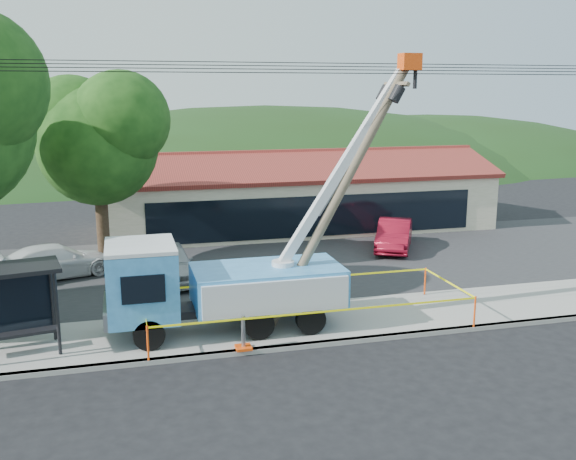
# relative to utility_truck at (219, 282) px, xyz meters

# --- Properties ---
(ground) EXTENTS (120.00, 120.00, 0.00)m
(ground) POSITION_rel_utility_truck_xyz_m (3.12, -3.99, -1.83)
(ground) COLOR black
(ground) RESTS_ON ground
(curb) EXTENTS (60.00, 0.25, 0.15)m
(curb) POSITION_rel_utility_truck_xyz_m (3.12, -1.89, -1.76)
(curb) COLOR #9A9790
(curb) RESTS_ON ground
(sidewalk) EXTENTS (60.00, 4.00, 0.15)m
(sidewalk) POSITION_rel_utility_truck_xyz_m (3.12, 0.01, -1.76)
(sidewalk) COLOR #9A9790
(sidewalk) RESTS_ON ground
(parking_lot) EXTENTS (60.00, 12.00, 0.10)m
(parking_lot) POSITION_rel_utility_truck_xyz_m (3.12, 8.01, -1.78)
(parking_lot) COLOR #28282B
(parking_lot) RESTS_ON ground
(strip_mall) EXTENTS (22.50, 8.53, 4.67)m
(strip_mall) POSITION_rel_utility_truck_xyz_m (7.12, 15.99, 0.05)
(strip_mall) COLOR #BCB695
(strip_mall) RESTS_ON ground
(tree_lot) EXTENTS (6.30, 5.60, 8.94)m
(tree_lot) POSITION_rel_utility_truck_xyz_m (-3.88, 9.01, 4.38)
(tree_lot) COLOR #332316
(tree_lot) RESTS_ON ground
(hill_west) EXTENTS (78.40, 56.00, 28.00)m
(hill_west) POSITION_rel_utility_truck_xyz_m (-11.88, 51.01, -1.83)
(hill_west) COLOR #1D3513
(hill_west) RESTS_ON ground
(hill_center) EXTENTS (89.60, 64.00, 32.00)m
(hill_center) POSITION_rel_utility_truck_xyz_m (13.12, 51.01, -1.83)
(hill_center) COLOR #1D3513
(hill_center) RESTS_ON ground
(hill_east) EXTENTS (72.80, 52.00, 26.00)m
(hill_east) POSITION_rel_utility_truck_xyz_m (33.12, 51.01, -1.83)
(hill_east) COLOR #1D3513
(hill_east) RESTS_ON ground
(utility_truck) EXTENTS (10.55, 4.21, 9.10)m
(utility_truck) POSITION_rel_utility_truck_xyz_m (0.00, 0.00, 0.00)
(utility_truck) COLOR black
(utility_truck) RESTS_ON ground
(leaning_pole) EXTENTS (5.05, 1.87, 8.99)m
(leaning_pole) POSITION_rel_utility_truck_xyz_m (4.34, -0.09, 3.20)
(leaning_pole) COLOR brown
(leaning_pole) RESTS_ON ground
(bus_shelter) EXTENTS (3.12, 2.25, 2.74)m
(bus_shelter) POSITION_rel_utility_truck_xyz_m (-6.41, -0.20, 0.34)
(bus_shelter) COLOR black
(bus_shelter) RESTS_ON ground
(caution_tape) EXTENTS (10.95, 3.76, 1.09)m
(caution_tape) POSITION_rel_utility_truck_xyz_m (2.97, -0.13, -0.88)
(caution_tape) COLOR #FE4A0D
(caution_tape) RESTS_ON ground
(car_silver) EXTENTS (2.07, 4.70, 1.57)m
(car_silver) POSITION_rel_utility_truck_xyz_m (-1.17, 6.41, -1.83)
(car_silver) COLOR #A4A7AB
(car_silver) RESTS_ON ground
(car_red) EXTENTS (3.57, 4.82, 1.52)m
(car_red) POSITION_rel_utility_truck_xyz_m (10.34, 9.03, -1.83)
(car_red) COLOR maroon
(car_red) RESTS_ON ground
(car_white) EXTENTS (5.38, 3.57, 1.45)m
(car_white) POSITION_rel_utility_truck_xyz_m (-5.88, 8.14, -1.83)
(car_white) COLOR white
(car_white) RESTS_ON ground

